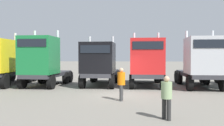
# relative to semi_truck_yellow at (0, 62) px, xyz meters

# --- Properties ---
(ground) EXTENTS (200.00, 200.00, 0.00)m
(ground) POSITION_rel_semi_truck_yellow_xyz_m (9.59, -3.09, -1.90)
(ground) COLOR slate
(semi_truck_yellow) EXTENTS (2.64, 6.40, 4.23)m
(semi_truck_yellow) POSITION_rel_semi_truck_yellow_xyz_m (0.00, 0.00, 0.00)
(semi_truck_yellow) COLOR #333338
(semi_truck_yellow) RESTS_ON ground
(semi_truck_green) EXTENTS (2.72, 5.75, 4.42)m
(semi_truck_green) POSITION_rel_semi_truck_yellow_xyz_m (3.46, -0.09, 0.08)
(semi_truck_green) COLOR #333338
(semi_truck_green) RESTS_ON ground
(semi_truck_black) EXTENTS (2.71, 6.49, 3.99)m
(semi_truck_black) POSITION_rel_semi_truck_yellow_xyz_m (7.79, 0.71, -0.11)
(semi_truck_black) COLOR #333338
(semi_truck_black) RESTS_ON ground
(semi_truck_red) EXTENTS (2.64, 6.39, 4.23)m
(semi_truck_red) POSITION_rel_semi_truck_yellow_xyz_m (11.41, 0.59, -0.00)
(semi_truck_red) COLOR #333338
(semi_truck_red) RESTS_ON ground
(semi_truck_silver) EXTENTS (2.67, 6.26, 4.29)m
(semi_truck_silver) POSITION_rel_semi_truck_yellow_xyz_m (15.36, 0.04, 0.03)
(semi_truck_silver) COLOR #333338
(semi_truck_silver) RESTS_ON ground
(visitor_in_hivis) EXTENTS (0.43, 0.45, 1.74)m
(visitor_in_hivis) POSITION_rel_semi_truck_yellow_xyz_m (9.75, -5.00, -0.89)
(visitor_in_hivis) COLOR #373737
(visitor_in_hivis) RESTS_ON ground
(visitor_with_camera) EXTENTS (0.54, 0.54, 1.62)m
(visitor_with_camera) POSITION_rel_semi_truck_yellow_xyz_m (11.57, -8.52, -0.97)
(visitor_with_camera) COLOR #2A2A2A
(visitor_with_camera) RESTS_ON ground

